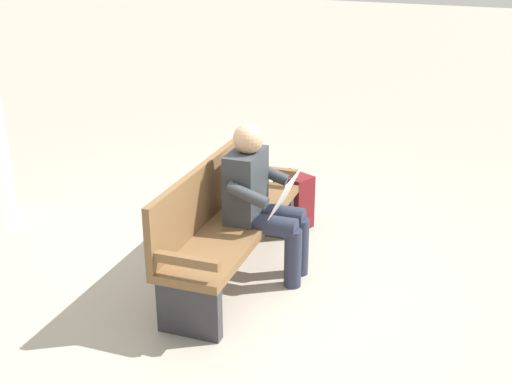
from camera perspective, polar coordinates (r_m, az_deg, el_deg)
The scene contains 4 objects.
ground_plane at distance 5.04m, azimuth -1.88°, elevation -7.39°, with size 40.00×40.00×0.00m, color #A89E8E.
bench_near at distance 4.86m, azimuth -2.73°, elevation -2.53°, with size 1.84×0.65×0.90m.
person_seated at distance 4.83m, azimuth 0.38°, elevation -0.47°, with size 0.60×0.60×1.18m.
backpack at distance 5.81m, azimuth 3.32°, elevation -0.73°, with size 0.33×0.37×0.47m.
Camera 1 is at (3.92, 1.99, 2.46)m, focal length 46.19 mm.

